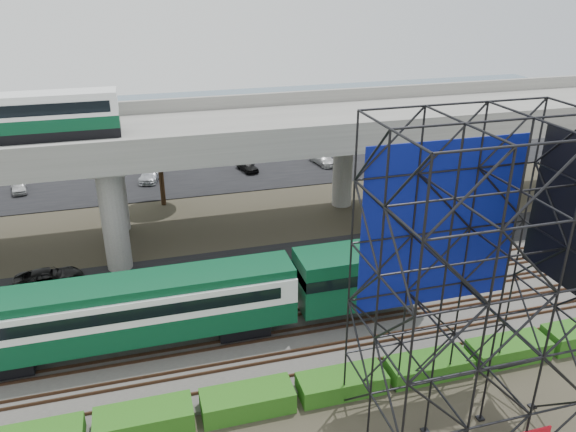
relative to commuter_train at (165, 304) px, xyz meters
name	(u,v)px	position (x,y,z in m)	size (l,w,h in m)	color
ground	(299,345)	(7.35, -2.00, -2.88)	(140.00, 140.00, 0.00)	#474233
ballast_bed	(290,325)	(7.35, 0.00, -2.78)	(90.00, 12.00, 0.20)	slate
service_road	(259,262)	(7.35, 8.50, -2.84)	(90.00, 5.00, 0.08)	black
parking_lot	(212,165)	(7.35, 32.00, -2.84)	(90.00, 18.00, 0.08)	black
harbor_water	(189,119)	(7.35, 54.00, -2.87)	(140.00, 40.00, 0.03)	#486177
rail_tracks	(290,323)	(7.35, 0.00, -2.60)	(90.00, 9.52, 0.16)	#472D1E
commuter_train	(165,304)	(0.00, 0.00, 0.00)	(29.30, 3.06, 4.30)	black
overpass	(227,138)	(6.27, 14.00, 5.33)	(80.00, 12.00, 12.40)	#9E9B93
scaffold_tower	(473,292)	(12.70, -9.98, 4.59)	(9.36, 6.36, 15.00)	black
hedge_strip	(342,382)	(8.36, -6.30, -2.32)	(34.60, 1.80, 1.20)	#235914
trees	(183,174)	(2.69, 14.17, 2.69)	(40.94, 16.94, 7.69)	#382314
suv	(49,278)	(-7.37, 9.05, -2.18)	(2.07, 4.49, 1.25)	black
parked_cars	(224,161)	(8.74, 31.38, -2.21)	(40.06, 9.46, 1.28)	#BBBBBB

